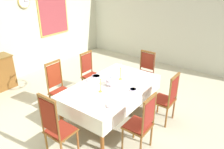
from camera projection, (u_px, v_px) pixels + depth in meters
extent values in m
cube|color=beige|center=(110.00, 115.00, 4.85)|extent=(7.08, 6.77, 0.04)
cube|color=beige|center=(10.00, 21.00, 5.99)|extent=(7.08, 0.08, 3.32)
cube|color=beige|center=(179.00, 16.00, 6.75)|extent=(0.08, 6.77, 3.32)
cylinder|color=brown|center=(102.00, 135.00, 3.70)|extent=(0.07, 0.07, 0.70)
cylinder|color=brown|center=(153.00, 91.00, 5.09)|extent=(0.07, 0.07, 0.70)
cylinder|color=brown|center=(61.00, 114.00, 4.26)|extent=(0.07, 0.07, 0.70)
cylinder|color=brown|center=(117.00, 79.00, 5.65)|extent=(0.07, 0.07, 0.70)
cube|color=brown|center=(111.00, 88.00, 4.54)|extent=(1.98, 1.12, 0.08)
cube|color=brown|center=(111.00, 86.00, 4.52)|extent=(2.10, 1.24, 0.03)
cube|color=white|center=(111.00, 85.00, 4.51)|extent=(2.12, 1.26, 0.00)
cube|color=white|center=(137.00, 102.00, 4.25)|extent=(2.12, 0.00, 0.32)
cube|color=white|center=(89.00, 84.00, 4.92)|extent=(2.12, 0.00, 0.32)
cube|color=white|center=(75.00, 116.00, 3.81)|extent=(0.00, 1.26, 0.32)
cube|color=white|center=(137.00, 75.00, 5.35)|extent=(0.00, 1.26, 0.32)
cylinder|color=brown|center=(122.00, 139.00, 3.79)|extent=(0.04, 0.04, 0.45)
cylinder|color=brown|center=(134.00, 128.00, 4.06)|extent=(0.04, 0.04, 0.45)
cylinder|color=brown|center=(141.00, 148.00, 3.59)|extent=(0.04, 0.04, 0.45)
cylinder|color=brown|center=(151.00, 135.00, 3.87)|extent=(0.04, 0.04, 0.45)
cube|color=brown|center=(138.00, 126.00, 3.73)|extent=(0.44, 0.42, 0.03)
cube|color=maroon|center=(138.00, 125.00, 3.72)|extent=(0.40, 0.38, 0.02)
cylinder|color=brown|center=(143.00, 121.00, 3.35)|extent=(0.03, 0.03, 0.60)
cylinder|color=brown|center=(154.00, 109.00, 3.63)|extent=(0.03, 0.03, 0.60)
cube|color=maroon|center=(149.00, 113.00, 3.48)|extent=(0.34, 0.02, 0.46)
cube|color=brown|center=(150.00, 98.00, 3.37)|extent=(0.40, 0.04, 0.04)
cylinder|color=brown|center=(75.00, 101.00, 4.90)|extent=(0.04, 0.04, 0.45)
cylinder|color=brown|center=(62.00, 109.00, 4.63)|extent=(0.04, 0.04, 0.45)
cylinder|color=brown|center=(64.00, 96.00, 5.10)|extent=(0.04, 0.04, 0.45)
cylinder|color=brown|center=(51.00, 104.00, 4.82)|extent=(0.04, 0.04, 0.45)
cube|color=brown|center=(62.00, 93.00, 4.76)|extent=(0.44, 0.42, 0.03)
cube|color=maroon|center=(62.00, 92.00, 4.75)|extent=(0.40, 0.38, 0.02)
cylinder|color=brown|center=(61.00, 74.00, 4.86)|extent=(0.03, 0.03, 0.66)
cylinder|color=brown|center=(47.00, 80.00, 4.58)|extent=(0.03, 0.03, 0.66)
cube|color=maroon|center=(54.00, 75.00, 4.71)|extent=(0.34, 0.02, 0.50)
cube|color=brown|center=(52.00, 63.00, 4.58)|extent=(0.40, 0.04, 0.04)
cylinder|color=brown|center=(150.00, 112.00, 4.53)|extent=(0.04, 0.04, 0.45)
cylinder|color=brown|center=(158.00, 104.00, 4.81)|extent=(0.04, 0.04, 0.45)
cylinder|color=brown|center=(166.00, 118.00, 4.34)|extent=(0.04, 0.04, 0.45)
cylinder|color=brown|center=(174.00, 109.00, 4.62)|extent=(0.04, 0.04, 0.45)
cube|color=brown|center=(163.00, 101.00, 4.48)|extent=(0.44, 0.42, 0.03)
cube|color=maroon|center=(163.00, 100.00, 4.47)|extent=(0.40, 0.38, 0.02)
cylinder|color=brown|center=(170.00, 94.00, 4.10)|extent=(0.03, 0.03, 0.59)
cylinder|color=brown|center=(177.00, 86.00, 4.39)|extent=(0.03, 0.03, 0.59)
cube|color=maroon|center=(174.00, 89.00, 4.23)|extent=(0.34, 0.02, 0.45)
cube|color=brown|center=(175.00, 77.00, 4.12)|extent=(0.40, 0.04, 0.04)
cylinder|color=brown|center=(103.00, 84.00, 5.65)|extent=(0.04, 0.04, 0.45)
cylinder|color=brown|center=(93.00, 90.00, 5.37)|extent=(0.04, 0.04, 0.45)
cylinder|color=brown|center=(93.00, 81.00, 5.85)|extent=(0.04, 0.04, 0.45)
cylinder|color=brown|center=(83.00, 86.00, 5.57)|extent=(0.04, 0.04, 0.45)
cube|color=brown|center=(93.00, 77.00, 5.51)|extent=(0.44, 0.42, 0.03)
cube|color=maroon|center=(93.00, 76.00, 5.50)|extent=(0.40, 0.38, 0.02)
cylinder|color=brown|center=(92.00, 62.00, 5.63)|extent=(0.03, 0.03, 0.59)
cylinder|color=brown|center=(81.00, 66.00, 5.34)|extent=(0.03, 0.03, 0.59)
cube|color=maroon|center=(86.00, 63.00, 5.47)|extent=(0.34, 0.02, 0.45)
cube|color=brown|center=(86.00, 53.00, 5.36)|extent=(0.40, 0.04, 0.04)
cylinder|color=brown|center=(63.00, 132.00, 3.94)|extent=(0.04, 0.04, 0.45)
cylinder|color=brown|center=(78.00, 141.00, 3.74)|extent=(0.04, 0.04, 0.45)
cylinder|color=brown|center=(47.00, 144.00, 3.68)|extent=(0.04, 0.04, 0.45)
cube|color=brown|center=(61.00, 131.00, 3.61)|extent=(0.42, 0.44, 0.03)
cube|color=maroon|center=(61.00, 130.00, 3.60)|extent=(0.38, 0.40, 0.02)
cylinder|color=brown|center=(41.00, 114.00, 3.42)|extent=(0.03, 0.03, 0.71)
cylinder|color=brown|center=(58.00, 123.00, 3.21)|extent=(0.03, 0.03, 0.71)
cube|color=maroon|center=(49.00, 116.00, 3.30)|extent=(0.02, 0.34, 0.54)
cube|color=brown|center=(46.00, 98.00, 3.17)|extent=(0.04, 0.40, 0.04)
cylinder|color=brown|center=(146.00, 87.00, 5.51)|extent=(0.04, 0.04, 0.45)
cylinder|color=brown|center=(133.00, 83.00, 5.71)|extent=(0.04, 0.04, 0.45)
cylinder|color=brown|center=(152.00, 82.00, 5.77)|extent=(0.04, 0.04, 0.45)
cylinder|color=brown|center=(140.00, 79.00, 5.98)|extent=(0.04, 0.04, 0.45)
cube|color=brown|center=(143.00, 75.00, 5.64)|extent=(0.42, 0.44, 0.03)
cube|color=maroon|center=(143.00, 74.00, 5.63)|extent=(0.38, 0.40, 0.02)
cylinder|color=brown|center=(154.00, 64.00, 5.55)|extent=(0.03, 0.03, 0.55)
cylinder|color=brown|center=(141.00, 60.00, 5.76)|extent=(0.03, 0.03, 0.55)
cube|color=maroon|center=(147.00, 61.00, 5.65)|extent=(0.02, 0.34, 0.42)
cube|color=brown|center=(148.00, 52.00, 5.54)|extent=(0.04, 0.40, 0.04)
cylinder|color=white|center=(111.00, 85.00, 4.50)|extent=(0.13, 0.13, 0.02)
ellipsoid|color=white|center=(111.00, 82.00, 4.48)|extent=(0.24, 0.24, 0.11)
ellipsoid|color=white|center=(111.00, 79.00, 4.45)|extent=(0.22, 0.22, 0.09)
sphere|color=#30488C|center=(111.00, 77.00, 4.43)|extent=(0.03, 0.03, 0.03)
cylinder|color=gold|center=(100.00, 91.00, 4.26)|extent=(0.07, 0.07, 0.02)
cylinder|color=gold|center=(100.00, 85.00, 4.20)|extent=(0.02, 0.02, 0.26)
cone|color=gold|center=(100.00, 79.00, 4.14)|extent=(0.04, 0.04, 0.02)
cylinder|color=silver|center=(100.00, 76.00, 4.12)|extent=(0.02, 0.02, 0.10)
cylinder|color=gold|center=(120.00, 79.00, 4.76)|extent=(0.07, 0.07, 0.02)
cylinder|color=gold|center=(121.00, 74.00, 4.71)|extent=(0.02, 0.02, 0.25)
cone|color=gold|center=(121.00, 68.00, 4.65)|extent=(0.04, 0.04, 0.02)
cylinder|color=silver|center=(121.00, 65.00, 4.62)|extent=(0.02, 0.02, 0.10)
cylinder|color=white|center=(133.00, 90.00, 4.31)|extent=(0.15, 0.15, 0.03)
cylinder|color=white|center=(133.00, 89.00, 4.31)|extent=(0.12, 0.12, 0.02)
torus|color=#30488C|center=(133.00, 89.00, 4.30)|extent=(0.14, 0.14, 0.01)
cylinder|color=white|center=(96.00, 77.00, 4.85)|extent=(0.20, 0.20, 0.04)
cylinder|color=white|center=(96.00, 76.00, 4.85)|extent=(0.16, 0.16, 0.03)
torus|color=#30488C|center=(96.00, 76.00, 4.84)|extent=(0.19, 0.19, 0.01)
cylinder|color=white|center=(112.00, 106.00, 3.78)|extent=(0.18, 0.18, 0.04)
cylinder|color=white|center=(112.00, 105.00, 3.78)|extent=(0.14, 0.14, 0.03)
torus|color=#30488C|center=(112.00, 105.00, 3.77)|extent=(0.17, 0.17, 0.01)
cylinder|color=white|center=(90.00, 80.00, 4.69)|extent=(0.16, 0.16, 0.03)
cylinder|color=white|center=(90.00, 80.00, 4.68)|extent=(0.13, 0.13, 0.02)
torus|color=#30488C|center=(90.00, 80.00, 4.68)|extent=(0.15, 0.15, 0.01)
cube|color=gold|center=(137.00, 89.00, 4.37)|extent=(0.03, 0.14, 0.00)
ellipsoid|color=gold|center=(134.00, 87.00, 4.42)|extent=(0.03, 0.05, 0.01)
cube|color=gold|center=(101.00, 76.00, 4.93)|extent=(0.01, 0.14, 0.00)
ellipsoid|color=gold|center=(98.00, 75.00, 4.98)|extent=(0.03, 0.05, 0.01)
cylinder|color=#D1B251|center=(24.00, 2.00, 6.09)|extent=(0.35, 0.05, 0.35)
cylinder|color=white|center=(24.00, 2.00, 6.07)|extent=(0.32, 0.01, 0.32)
cube|color=black|center=(24.00, 0.00, 6.05)|extent=(0.01, 0.00, 0.09)
cube|color=black|center=(26.00, 1.00, 6.11)|extent=(0.13, 0.00, 0.01)
cube|color=#D1B251|center=(53.00, 12.00, 6.98)|extent=(1.14, 0.04, 1.46)
cube|color=#9B3940|center=(53.00, 12.00, 6.97)|extent=(1.06, 0.01, 1.38)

